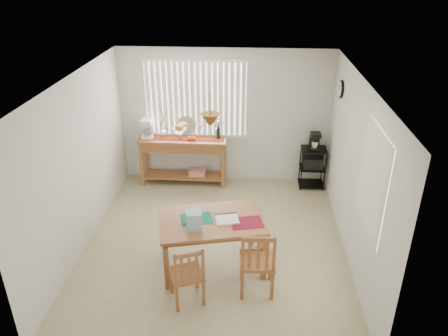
# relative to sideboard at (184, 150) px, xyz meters

# --- Properties ---
(ground) EXTENTS (4.00, 4.50, 0.01)m
(ground) POSITION_rel_sideboard_xyz_m (0.78, -2.00, -0.71)
(ground) COLOR tan
(room_shell) EXTENTS (4.20, 4.70, 2.70)m
(room_shell) POSITION_rel_sideboard_xyz_m (0.78, -1.98, 0.99)
(room_shell) COLOR silver
(room_shell) RESTS_ON ground
(sideboard) EXTENTS (1.67, 0.47, 0.94)m
(sideboard) POSITION_rel_sideboard_xyz_m (0.00, 0.00, 0.00)
(sideboard) COLOR #9C6034
(sideboard) RESTS_ON ground
(sideboard_items) EXTENTS (1.58, 0.40, 0.72)m
(sideboard_items) POSITION_rel_sideboard_xyz_m (-0.29, 0.02, 0.38)
(sideboard_items) COLOR maroon
(sideboard_items) RESTS_ON sideboard
(wire_cart) EXTENTS (0.47, 0.38, 0.80)m
(wire_cart) POSITION_rel_sideboard_xyz_m (2.48, 0.00, -0.22)
(wire_cart) COLOR black
(wire_cart) RESTS_ON ground
(cart_items) EXTENTS (0.19, 0.23, 0.33)m
(cart_items) POSITION_rel_sideboard_xyz_m (2.48, 0.01, 0.25)
(cart_items) COLOR black
(cart_items) RESTS_ON wire_cart
(dining_table) EXTENTS (1.62, 1.23, 0.78)m
(dining_table) POSITION_rel_sideboard_xyz_m (0.78, -2.52, -0.02)
(dining_table) COLOR #9C6034
(dining_table) RESTS_ON ground
(table_items) EXTENTS (1.19, 0.54, 0.25)m
(table_items) POSITION_rel_sideboard_xyz_m (0.67, -2.68, 0.16)
(table_items) COLOR #157958
(table_items) RESTS_ON dining_table
(chair_left) EXTENTS (0.52, 0.52, 0.87)m
(chair_left) POSITION_rel_sideboard_xyz_m (0.54, -3.29, -0.28)
(chair_left) COLOR #9C6034
(chair_left) RESTS_ON ground
(chair_right) EXTENTS (0.47, 0.47, 0.99)m
(chair_right) POSITION_rel_sideboard_xyz_m (1.42, -3.04, -0.22)
(chair_right) COLOR #9C6034
(chair_right) RESTS_ON ground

